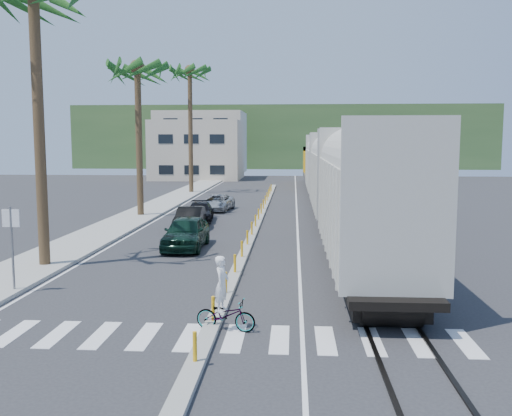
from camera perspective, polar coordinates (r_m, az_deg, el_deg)
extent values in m
plane|color=#28282B|center=(17.43, -3.83, -10.62)|extent=(140.00, 140.00, 0.00)
cube|color=gray|center=(43.16, -10.67, -0.23)|extent=(3.00, 90.00, 0.15)
cube|color=black|center=(44.84, 6.35, 0.04)|extent=(0.12, 100.00, 0.06)
cube|color=black|center=(44.93, 8.18, 0.03)|extent=(0.12, 100.00, 0.06)
cube|color=gray|center=(36.92, 0.26, -1.27)|extent=(0.45, 60.00, 0.15)
cylinder|color=#F1AC14|center=(13.53, -6.13, -13.60)|extent=(0.10, 0.10, 0.70)
cylinder|color=#F1AC14|center=(16.34, -4.31, -9.98)|extent=(0.10, 0.10, 0.70)
cylinder|color=#F1AC14|center=(19.21, -3.05, -7.43)|extent=(0.10, 0.10, 0.70)
cylinder|color=#F1AC14|center=(22.11, -2.12, -5.55)|extent=(0.10, 0.10, 0.70)
cylinder|color=#F1AC14|center=(25.04, -1.42, -4.10)|extent=(0.10, 0.10, 0.70)
cylinder|color=#F1AC14|center=(27.98, -0.87, -2.95)|extent=(0.10, 0.10, 0.70)
cylinder|color=#F1AC14|center=(30.93, -0.42, -2.02)|extent=(0.10, 0.10, 0.70)
cylinder|color=#F1AC14|center=(33.89, -0.05, -1.26)|extent=(0.10, 0.10, 0.70)
cylinder|color=#F1AC14|center=(36.86, 0.26, -0.62)|extent=(0.10, 0.10, 0.70)
cylinder|color=#F1AC14|center=(39.83, 0.52, -0.07)|extent=(0.10, 0.10, 0.70)
cylinder|color=#F1AC14|center=(42.81, 0.75, 0.40)|extent=(0.10, 0.10, 0.70)
cylinder|color=#F1AC14|center=(45.79, 0.94, 0.81)|extent=(0.10, 0.10, 0.70)
cylinder|color=#F1AC14|center=(48.77, 1.12, 1.17)|extent=(0.10, 0.10, 0.70)
cylinder|color=#F1AC14|center=(51.76, 1.27, 1.49)|extent=(0.10, 0.10, 0.70)
cylinder|color=#F1AC14|center=(54.74, 1.41, 1.77)|extent=(0.10, 0.10, 0.70)
cylinder|color=#F1AC14|center=(57.73, 1.53, 2.02)|extent=(0.10, 0.10, 0.70)
cube|color=silver|center=(15.55, -4.82, -12.78)|extent=(14.00, 2.20, 0.01)
cube|color=silver|center=(42.78, -8.46, -0.35)|extent=(0.12, 90.00, 0.01)
cube|color=silver|center=(41.82, 4.10, -0.45)|extent=(0.12, 90.00, 0.01)
cube|color=#B4B2A5|center=(21.89, 11.00, 0.05)|extent=(3.00, 12.88, 3.40)
cylinder|color=#B4B2A5|center=(21.76, 11.10, 4.50)|extent=(2.90, 12.58, 2.90)
cube|color=black|center=(22.25, 10.88, -5.59)|extent=(2.60, 12.88, 1.00)
cube|color=#B4B2A5|center=(36.76, 8.08, 2.74)|extent=(3.00, 12.88, 3.40)
cylinder|color=#B4B2A5|center=(36.69, 8.12, 5.39)|extent=(2.90, 12.58, 2.90)
cube|color=black|center=(36.97, 8.02, -0.66)|extent=(2.60, 12.88, 1.00)
cube|color=#B4B2A5|center=(51.71, 6.84, 3.88)|extent=(3.00, 12.88, 3.40)
cylinder|color=#B4B2A5|center=(51.65, 6.86, 5.76)|extent=(2.90, 12.58, 2.90)
cube|color=black|center=(51.86, 6.80, 1.45)|extent=(2.60, 12.88, 1.00)
cube|color=#4C4C4F|center=(67.76, 6.10, 3.14)|extent=(3.00, 17.00, 0.50)
cube|color=gold|center=(66.68, 6.15, 4.42)|extent=(2.70, 12.24, 2.60)
cube|color=gold|center=(73.44, 5.93, 4.86)|extent=(3.00, 3.74, 3.20)
cube|color=black|center=(67.79, 6.09, 2.64)|extent=(2.60, 13.60, 0.90)
cylinder|color=brown|center=(24.71, -20.86, 6.99)|extent=(0.44, 0.44, 11.00)
cylinder|color=brown|center=(39.91, -11.61, 6.28)|extent=(0.44, 0.44, 10.00)
sphere|color=#184E19|center=(40.22, -11.79, 13.64)|extent=(3.20, 3.20, 3.20)
cylinder|color=brown|center=(57.42, -6.57, 7.45)|extent=(0.44, 0.44, 12.00)
sphere|color=#184E19|center=(57.84, -6.65, 13.55)|extent=(3.20, 3.20, 3.20)
cylinder|color=slate|center=(21.13, -23.18, -3.90)|extent=(0.08, 0.08, 3.00)
cube|color=silver|center=(20.96, -23.32, -0.94)|extent=(0.60, 0.04, 0.60)
cube|color=beige|center=(79.61, -5.84, 5.79)|extent=(12.00, 10.00, 8.00)
cube|color=beige|center=(95.71, -5.44, 6.54)|extent=(14.00, 12.00, 10.00)
cube|color=beige|center=(87.06, 10.24, 5.46)|extent=(12.00, 10.00, 7.00)
cube|color=#385628|center=(116.52, 2.68, 7.07)|extent=(80.00, 20.00, 12.00)
imported|color=black|center=(27.83, -7.01, -2.45)|extent=(1.90, 4.65, 1.58)
imported|color=black|center=(33.49, -6.62, -1.08)|extent=(1.70, 4.24, 1.37)
imported|color=black|center=(37.31, -5.66, -0.39)|extent=(2.47, 4.53, 1.23)
imported|color=#AEB0B3|center=(42.94, -3.91, 0.54)|extent=(2.90, 4.76, 1.21)
imported|color=#9EA0A5|center=(15.94, -3.04, -10.63)|extent=(1.22, 1.90, 0.88)
imported|color=white|center=(15.71, -3.43, -7.56)|extent=(0.70, 0.58, 1.54)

